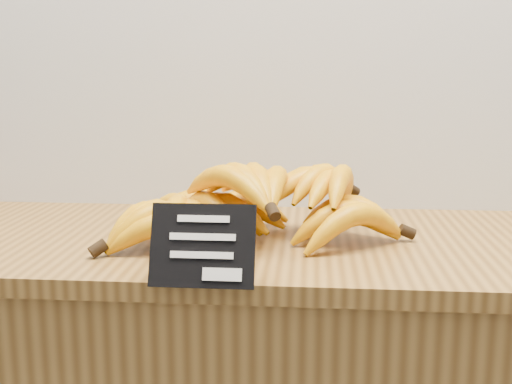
% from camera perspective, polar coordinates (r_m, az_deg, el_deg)
% --- Properties ---
extents(counter_top, '(1.47, 0.54, 0.03)m').
position_cam_1_polar(counter_top, '(1.16, 0.21, -4.62)').
color(counter_top, olive).
rests_on(counter_top, counter).
extents(chalkboard_sign, '(0.15, 0.05, 0.11)m').
position_cam_1_polar(chalkboard_sign, '(0.89, -4.78, -4.78)').
color(chalkboard_sign, black).
rests_on(chalkboard_sign, counter_top).
extents(banana_pile, '(0.55, 0.34, 0.13)m').
position_cam_1_polar(banana_pile, '(1.13, -1.01, -1.63)').
color(banana_pile, '#E5A209').
rests_on(banana_pile, counter_top).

